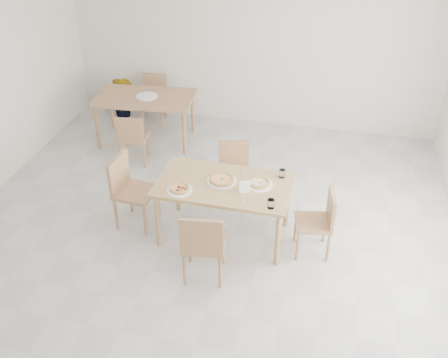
% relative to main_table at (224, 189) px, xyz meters
% --- Properties ---
extents(main_table, '(1.55, 0.90, 0.75)m').
position_rel_main_table_xyz_m(main_table, '(0.00, 0.00, 0.00)').
color(main_table, '#A98356').
rests_on(main_table, ground).
extents(chair_south, '(0.50, 0.50, 0.90)m').
position_rel_main_table_xyz_m(chair_south, '(-0.04, -0.80, -0.15)').
color(chair_south, '#A37251').
rests_on(chair_south, ground).
extents(chair_north, '(0.49, 0.49, 0.80)m').
position_rel_main_table_xyz_m(chair_north, '(-0.06, 0.82, -0.20)').
color(chair_north, '#A37251').
rests_on(chair_north, ground).
extents(chair_west, '(0.49, 0.49, 0.92)m').
position_rel_main_table_xyz_m(chair_west, '(-1.18, -0.00, -0.14)').
color(chair_west, '#A37251').
rests_on(chair_west, ground).
extents(chair_east, '(0.46, 0.46, 0.81)m').
position_rel_main_table_xyz_m(chair_east, '(1.13, -0.03, -0.20)').
color(chair_east, '#A37251').
rests_on(chair_east, ground).
extents(plate_margherita, '(0.35, 0.35, 0.02)m').
position_rel_main_table_xyz_m(plate_margherita, '(-0.03, 0.03, 0.09)').
color(plate_margherita, white).
rests_on(plate_margherita, main_table).
extents(plate_mushroom, '(0.32, 0.32, 0.02)m').
position_rel_main_table_xyz_m(plate_mushroom, '(0.39, 0.06, 0.09)').
color(plate_mushroom, white).
rests_on(plate_mushroom, main_table).
extents(plate_pepperoni, '(0.29, 0.29, 0.02)m').
position_rel_main_table_xyz_m(plate_pepperoni, '(-0.45, -0.26, 0.09)').
color(plate_pepperoni, white).
rests_on(plate_pepperoni, main_table).
extents(pizza_margherita, '(0.30, 0.30, 0.03)m').
position_rel_main_table_xyz_m(pizza_margherita, '(-0.03, 0.03, 0.11)').
color(pizza_margherita, '#DEB868').
rests_on(pizza_margherita, plate_margherita).
extents(pizza_mushroom, '(0.30, 0.30, 0.03)m').
position_rel_main_table_xyz_m(pizza_mushroom, '(0.39, 0.06, 0.11)').
color(pizza_mushroom, '#DEB868').
rests_on(pizza_mushroom, plate_mushroom).
extents(pizza_pepperoni, '(0.29, 0.29, 0.03)m').
position_rel_main_table_xyz_m(pizza_pepperoni, '(-0.45, -0.26, 0.11)').
color(pizza_pepperoni, '#DEB868').
rests_on(pizza_pepperoni, plate_pepperoni).
extents(tumbler_a, '(0.08, 0.08, 0.10)m').
position_rel_main_table_xyz_m(tumbler_a, '(0.59, -0.34, 0.13)').
color(tumbler_a, white).
rests_on(tumbler_a, main_table).
extents(tumbler_b, '(0.07, 0.07, 0.10)m').
position_rel_main_table_xyz_m(tumbler_b, '(0.62, 0.29, 0.13)').
color(tumbler_b, white).
rests_on(tumbler_b, main_table).
extents(napkin_holder, '(0.15, 0.11, 0.15)m').
position_rel_main_table_xyz_m(napkin_holder, '(0.26, -0.13, 0.15)').
color(napkin_holder, silver).
rests_on(napkin_holder, main_table).
extents(fork_a, '(0.05, 0.19, 0.01)m').
position_rel_main_table_xyz_m(fork_a, '(0.15, 0.27, 0.08)').
color(fork_a, silver).
rests_on(fork_a, main_table).
extents(fork_b, '(0.07, 0.16, 0.01)m').
position_rel_main_table_xyz_m(fork_b, '(0.28, -0.29, 0.08)').
color(fork_b, silver).
rests_on(fork_b, main_table).
extents(second_table, '(1.57, 1.00, 0.75)m').
position_rel_main_table_xyz_m(second_table, '(-1.74, 2.08, -0.00)').
color(second_table, '#A37251').
rests_on(second_table, ground).
extents(chair_back_s, '(0.45, 0.45, 0.80)m').
position_rel_main_table_xyz_m(chair_back_s, '(-1.68, 1.34, -0.21)').
color(chair_back_s, '#A37251').
rests_on(chair_back_s, ground).
extents(chair_back_n, '(0.43, 0.43, 0.78)m').
position_rel_main_table_xyz_m(chair_back_n, '(-1.88, 2.83, -0.22)').
color(chair_back_n, '#A37251').
rests_on(chair_back_n, ground).
extents(plate_empty, '(0.33, 0.33, 0.02)m').
position_rel_main_table_xyz_m(plate_empty, '(-1.71, 2.08, 0.09)').
color(plate_empty, white).
rests_on(plate_empty, second_table).
extents(potted_plant, '(0.52, 0.48, 0.78)m').
position_rel_main_table_xyz_m(potted_plant, '(-2.42, 2.77, -0.28)').
color(potted_plant, '#266F21').
rests_on(potted_plant, ground).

